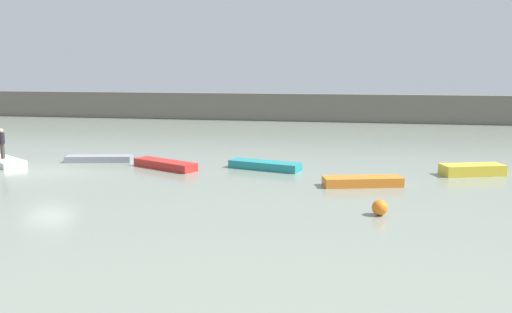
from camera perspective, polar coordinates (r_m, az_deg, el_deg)
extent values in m
plane|color=gray|center=(29.47, -21.85, -1.56)|extent=(120.00, 120.00, 0.00)
cube|color=#666056|center=(55.48, -5.99, 5.50)|extent=(80.00, 1.20, 2.78)
cube|color=white|center=(32.60, -25.86, -0.50)|extent=(3.57, 2.96, 0.35)
cube|color=gray|center=(31.63, -16.76, -0.22)|extent=(3.85, 1.65, 0.35)
cube|color=red|center=(28.66, -9.90, -0.87)|extent=(3.97, 2.62, 0.43)
cube|color=teal|center=(28.02, 0.96, -0.97)|extent=(4.06, 2.06, 0.43)
cube|color=orange|center=(24.58, 11.55, -2.68)|extent=(3.75, 1.95, 0.43)
cube|color=gold|center=(28.69, 22.53, -1.34)|extent=(3.32, 2.02, 0.55)
cylinder|color=#38332D|center=(32.51, -25.93, 0.54)|extent=(0.22, 0.22, 0.85)
cylinder|color=black|center=(32.41, -26.03, 1.81)|extent=(0.32, 0.32, 0.60)
sphere|color=beige|center=(32.37, -26.08, 2.55)|extent=(0.24, 0.24, 0.24)
sphere|color=orange|center=(19.88, 13.35, -5.45)|extent=(0.58, 0.58, 0.58)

